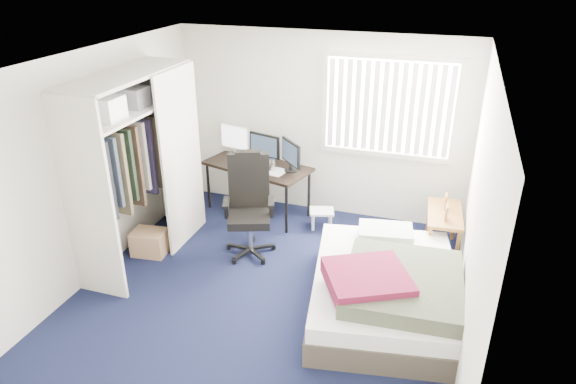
# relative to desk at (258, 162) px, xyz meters

# --- Properties ---
(ground) EXTENTS (4.20, 4.20, 0.00)m
(ground) POSITION_rel_desk_xyz_m (0.78, -1.75, -0.76)
(ground) COLOR black
(ground) RESTS_ON ground
(room_shell) EXTENTS (4.20, 4.20, 4.20)m
(room_shell) POSITION_rel_desk_xyz_m (0.78, -1.75, 0.75)
(room_shell) COLOR silver
(room_shell) RESTS_ON ground
(window_assembly) EXTENTS (1.72, 0.09, 1.32)m
(window_assembly) POSITION_rel_desk_xyz_m (1.68, 0.29, 0.84)
(window_assembly) COLOR white
(window_assembly) RESTS_ON ground
(closet) EXTENTS (0.64, 1.84, 2.22)m
(closet) POSITION_rel_desk_xyz_m (-0.89, -1.49, 0.60)
(closet) COLOR beige
(closet) RESTS_ON ground
(desk) EXTENTS (1.59, 1.05, 1.18)m
(desk) POSITION_rel_desk_xyz_m (0.00, 0.00, 0.00)
(desk) COLOR black
(desk) RESTS_ON ground
(office_chair) EXTENTS (0.76, 0.76, 1.26)m
(office_chair) POSITION_rel_desk_xyz_m (0.27, -1.02, -0.27)
(office_chair) COLOR black
(office_chair) RESTS_ON ground
(footstool) EXTENTS (0.38, 0.33, 0.26)m
(footstool) POSITION_rel_desk_xyz_m (0.97, -0.19, -0.56)
(footstool) COLOR white
(footstool) RESTS_ON ground
(nightstand) EXTENTS (0.46, 0.83, 0.73)m
(nightstand) POSITION_rel_desk_xyz_m (2.53, -0.34, -0.27)
(nightstand) COLOR brown
(nightstand) RESTS_ON ground
(bed) EXTENTS (1.78, 2.18, 0.65)m
(bed) POSITION_rel_desk_xyz_m (2.05, -1.70, -0.48)
(bed) COLOR #3E352C
(bed) RESTS_ON ground
(pine_box) EXTENTS (0.44, 0.35, 0.30)m
(pine_box) POSITION_rel_desk_xyz_m (-0.87, -1.49, -0.60)
(pine_box) COLOR #A67B53
(pine_box) RESTS_ON ground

